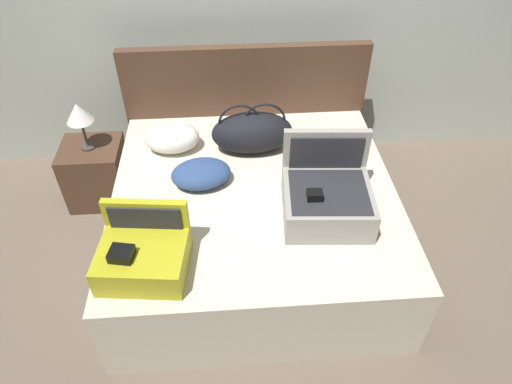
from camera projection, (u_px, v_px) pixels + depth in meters
ground_plane at (259, 294)px, 3.01m from camera, size 12.00×12.00×0.00m
back_wall at (242, 2)px, 3.36m from camera, size 8.00×0.10×2.60m
bed at (255, 220)px, 3.12m from camera, size 1.81×1.77×0.56m
headboard at (246, 113)px, 3.62m from camera, size 1.84×0.08×1.10m
hard_case_large at (327, 197)px, 2.69m from camera, size 0.54×0.53×0.45m
hard_case_medium at (143, 255)px, 2.39m from camera, size 0.49×0.43×0.34m
duffel_bag at (252, 132)px, 3.16m from camera, size 0.57×0.31×0.37m
pillow_near_headboard at (201, 174)px, 2.93m from camera, size 0.42×0.33×0.16m
pillow_center_head at (172, 138)px, 3.20m from camera, size 0.38×0.28×0.19m
nightstand at (96, 173)px, 3.54m from camera, size 0.44×0.40×0.49m
table_lamp at (79, 114)px, 3.19m from camera, size 0.19×0.19×0.37m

